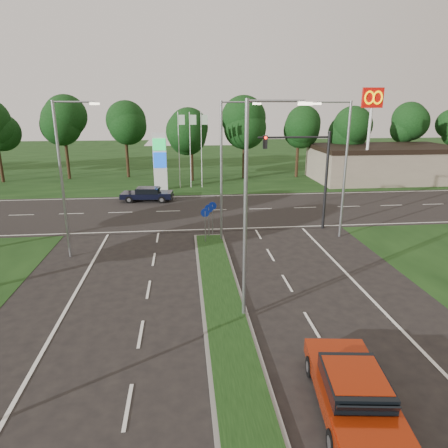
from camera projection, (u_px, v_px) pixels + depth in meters
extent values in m
plane|color=black|center=(247.00, 423.00, 11.46)|extent=(160.00, 160.00, 0.00)
cube|color=black|center=(193.00, 161.00, 63.84)|extent=(160.00, 50.00, 0.02)
cube|color=black|center=(203.00, 210.00, 34.32)|extent=(160.00, 12.00, 0.02)
cube|color=slate|center=(231.00, 342.00, 15.25)|extent=(2.00, 26.00, 0.12)
cube|color=gray|center=(383.00, 164.00, 47.33)|extent=(16.00, 9.00, 4.00)
cylinder|color=gray|center=(245.00, 216.00, 15.96)|extent=(0.16, 0.16, 9.00)
cylinder|color=gray|center=(276.00, 101.00, 14.79)|extent=(2.20, 0.10, 0.10)
cube|color=#FFF2CC|center=(305.00, 104.00, 14.93)|extent=(0.50, 0.22, 0.12)
cylinder|color=gray|center=(221.00, 174.00, 25.48)|extent=(0.16, 0.16, 9.00)
cylinder|color=gray|center=(239.00, 102.00, 24.32)|extent=(2.20, 0.10, 0.10)
cube|color=#FFF2CC|center=(257.00, 104.00, 24.45)|extent=(0.50, 0.22, 0.12)
cylinder|color=gray|center=(62.00, 183.00, 22.66)|extent=(0.16, 0.16, 9.00)
cylinder|color=gray|center=(74.00, 102.00, 21.50)|extent=(2.20, 0.10, 0.10)
cube|color=#FFF2CC|center=(95.00, 104.00, 21.64)|extent=(0.50, 0.22, 0.12)
cylinder|color=gray|center=(345.00, 172.00, 26.28)|extent=(0.16, 0.16, 9.00)
cylinder|color=gray|center=(334.00, 102.00, 24.90)|extent=(2.20, 0.10, 0.10)
cube|color=#FFF2CC|center=(317.00, 104.00, 24.83)|extent=(0.50, 0.22, 0.12)
cylinder|color=black|center=(326.00, 181.00, 28.43)|extent=(0.20, 0.20, 7.00)
cylinder|color=black|center=(294.00, 137.00, 27.29)|extent=(5.00, 0.14, 0.14)
cube|color=black|center=(265.00, 142.00, 27.18)|extent=(0.28, 0.28, 0.90)
sphere|color=#FF190C|center=(266.00, 138.00, 26.92)|extent=(0.20, 0.20, 0.20)
cylinder|color=gray|center=(205.00, 228.00, 25.88)|extent=(0.06, 0.06, 2.20)
cylinder|color=#0C26A5|center=(205.00, 213.00, 25.59)|extent=(0.56, 0.04, 0.56)
cylinder|color=gray|center=(209.00, 223.00, 26.86)|extent=(0.06, 0.06, 2.20)
cylinder|color=#0C26A5|center=(209.00, 209.00, 26.57)|extent=(0.56, 0.04, 0.56)
cylinder|color=gray|center=(213.00, 220.00, 27.55)|extent=(0.06, 0.06, 2.20)
cylinder|color=#0C26A5|center=(212.00, 206.00, 27.27)|extent=(0.56, 0.04, 0.56)
cube|color=silver|center=(160.00, 162.00, 41.63)|extent=(1.40, 0.30, 6.00)
cube|color=#0CA53F|center=(159.00, 144.00, 40.94)|extent=(1.30, 0.08, 1.20)
cube|color=#0C3FBF|center=(160.00, 160.00, 41.40)|extent=(1.30, 0.08, 1.60)
cylinder|color=silver|center=(179.00, 151.00, 42.49)|extent=(0.08, 0.08, 8.00)
cube|color=#B2D8B2|center=(181.00, 120.00, 41.60)|extent=(0.70, 0.02, 1.00)
cylinder|color=silver|center=(190.00, 151.00, 42.61)|extent=(0.08, 0.08, 8.00)
cube|color=#B2D8B2|center=(193.00, 120.00, 41.72)|extent=(0.70, 0.02, 1.00)
cylinder|color=silver|center=(202.00, 151.00, 42.73)|extent=(0.08, 0.08, 8.00)
cube|color=#B2D8B2|center=(204.00, 120.00, 41.84)|extent=(0.70, 0.02, 1.00)
cylinder|color=silver|center=(368.00, 141.00, 42.26)|extent=(0.30, 0.30, 10.00)
cube|color=#BF0C07|center=(373.00, 98.00, 40.99)|extent=(2.20, 0.35, 2.00)
torus|color=#FFC600|center=(369.00, 98.00, 40.73)|extent=(1.06, 0.16, 1.06)
torus|color=#FFC600|center=(378.00, 98.00, 40.82)|extent=(1.06, 0.16, 1.06)
cylinder|color=black|center=(196.00, 160.00, 48.92)|extent=(0.36, 0.36, 4.40)
sphere|color=black|center=(195.00, 124.00, 47.68)|extent=(6.00, 6.00, 6.00)
sphere|color=black|center=(198.00, 115.00, 47.23)|extent=(4.80, 4.80, 4.80)
cube|color=maroon|center=(353.00, 393.00, 11.77)|extent=(2.60, 5.12, 0.50)
cube|color=black|center=(355.00, 382.00, 11.53)|extent=(1.96, 2.36, 0.47)
cube|color=maroon|center=(356.00, 375.00, 11.47)|extent=(1.81, 1.95, 0.04)
cylinder|color=black|center=(311.00, 367.00, 13.37)|extent=(0.31, 0.71, 0.69)
cylinder|color=black|center=(366.00, 367.00, 13.33)|extent=(0.31, 0.71, 0.69)
cylinder|color=black|center=(333.00, 443.00, 10.36)|extent=(0.31, 0.71, 0.69)
cylinder|color=black|center=(405.00, 444.00, 10.32)|extent=(0.31, 0.71, 0.69)
cube|color=black|center=(147.00, 195.00, 37.46)|extent=(4.87, 2.38, 0.48)
cube|color=black|center=(148.00, 190.00, 37.33)|extent=(2.22, 1.83, 0.45)
cube|color=black|center=(148.00, 188.00, 37.26)|extent=(1.84, 1.70, 0.04)
cylinder|color=black|center=(129.00, 200.00, 36.69)|extent=(0.68, 0.28, 0.66)
cylinder|color=black|center=(133.00, 196.00, 38.37)|extent=(0.68, 0.28, 0.66)
cylinder|color=black|center=(162.00, 200.00, 36.70)|extent=(0.68, 0.28, 0.66)
cylinder|color=black|center=(164.00, 196.00, 38.38)|extent=(0.68, 0.28, 0.66)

